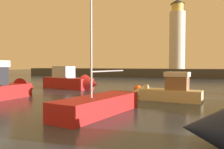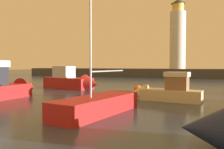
{
  "view_description": "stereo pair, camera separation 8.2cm",
  "coord_description": "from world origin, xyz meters",
  "px_view_note": "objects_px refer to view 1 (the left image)",
  "views": [
    {
      "loc": [
        7.42,
        -0.95,
        3.0
      ],
      "look_at": [
        -0.61,
        21.11,
        2.07
      ],
      "focal_mm": 37.78,
      "sensor_mm": 36.0,
      "label": 1
    },
    {
      "loc": [
        7.5,
        -0.92,
        3.0
      ],
      "look_at": [
        -0.61,
        21.11,
        2.07
      ],
      "focal_mm": 37.78,
      "sensor_mm": 36.0,
      "label": 2
    }
  ],
  "objects_px": {
    "motorboat_5": "(72,81)",
    "sailboat_moored": "(98,105)",
    "motorboat_0": "(163,91)",
    "mooring_buoy": "(138,89)",
    "motorboat_2": "(3,87)",
    "lighthouse": "(177,36)"
  },
  "relations": [
    {
      "from": "lighthouse",
      "to": "sailboat_moored",
      "type": "distance_m",
      "value": 46.67
    },
    {
      "from": "mooring_buoy",
      "to": "motorboat_2",
      "type": "bearing_deg",
      "value": -141.28
    },
    {
      "from": "motorboat_2",
      "to": "sailboat_moored",
      "type": "bearing_deg",
      "value": -16.93
    },
    {
      "from": "motorboat_2",
      "to": "mooring_buoy",
      "type": "bearing_deg",
      "value": 38.72
    },
    {
      "from": "lighthouse",
      "to": "motorboat_0",
      "type": "bearing_deg",
      "value": -87.01
    },
    {
      "from": "motorboat_5",
      "to": "lighthouse",
      "type": "bearing_deg",
      "value": 72.2
    },
    {
      "from": "motorboat_5",
      "to": "sailboat_moored",
      "type": "distance_m",
      "value": 16.39
    },
    {
      "from": "motorboat_0",
      "to": "motorboat_5",
      "type": "xyz_separation_m",
      "value": [
        -12.38,
        6.31,
        0.18
      ]
    },
    {
      "from": "motorboat_2",
      "to": "sailboat_moored",
      "type": "xyz_separation_m",
      "value": [
        10.72,
        -3.26,
        -0.49
      ]
    },
    {
      "from": "motorboat_5",
      "to": "motorboat_2",
      "type": "bearing_deg",
      "value": -97.32
    },
    {
      "from": "motorboat_2",
      "to": "motorboat_0",
      "type": "bearing_deg",
      "value": 15.63
    },
    {
      "from": "motorboat_0",
      "to": "sailboat_moored",
      "type": "xyz_separation_m",
      "value": [
        -2.96,
        -7.09,
        -0.18
      ]
    },
    {
      "from": "lighthouse",
      "to": "motorboat_5",
      "type": "height_order",
      "value": "lighthouse"
    },
    {
      "from": "motorboat_0",
      "to": "mooring_buoy",
      "type": "relative_size",
      "value": 7.28
    },
    {
      "from": "sailboat_moored",
      "to": "mooring_buoy",
      "type": "relative_size",
      "value": 11.0
    },
    {
      "from": "motorboat_0",
      "to": "mooring_buoy",
      "type": "distance_m",
      "value": 5.59
    },
    {
      "from": "motorboat_0",
      "to": "motorboat_5",
      "type": "height_order",
      "value": "motorboat_5"
    },
    {
      "from": "motorboat_5",
      "to": "sailboat_moored",
      "type": "height_order",
      "value": "sailboat_moored"
    },
    {
      "from": "motorboat_0",
      "to": "sailboat_moored",
      "type": "relative_size",
      "value": 0.66
    },
    {
      "from": "motorboat_0",
      "to": "sailboat_moored",
      "type": "height_order",
      "value": "sailboat_moored"
    },
    {
      "from": "lighthouse",
      "to": "mooring_buoy",
      "type": "relative_size",
      "value": 19.2
    },
    {
      "from": "lighthouse",
      "to": "motorboat_5",
      "type": "relative_size",
      "value": 1.82
    }
  ]
}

